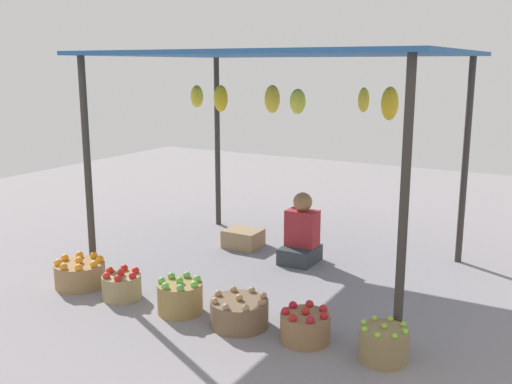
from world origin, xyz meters
name	(u,v)px	position (x,y,z in m)	size (l,w,h in m)	color
ground_plane	(283,269)	(0.00, 0.00, 0.00)	(14.00, 14.00, 0.00)	gray
market_stall_structure	(285,69)	(0.00, 0.00, 2.10)	(3.47, 2.64, 2.26)	#38332D
vendor_person	(301,236)	(0.07, 0.31, 0.30)	(0.36, 0.44, 0.78)	#33393E
basket_oranges	(80,274)	(-1.51, -1.43, 0.13)	(0.49, 0.49, 0.30)	#98754C
basket_red_tomatoes	(122,286)	(-0.94, -1.46, 0.12)	(0.36, 0.36, 0.29)	#978559
basket_green_apples	(180,297)	(-0.27, -1.45, 0.14)	(0.40, 0.40, 0.33)	olive
basket_potatoes	(239,312)	(0.32, -1.43, 0.12)	(0.49, 0.49, 0.28)	brown
basket_red_apples	(305,326)	(0.92, -1.41, 0.12)	(0.40, 0.40, 0.28)	olive
basket_limes	(383,344)	(1.55, -1.41, 0.13)	(0.36, 0.36, 0.29)	olive
wooden_crate_near_vendor	(243,238)	(-0.76, 0.45, 0.11)	(0.42, 0.34, 0.21)	#9A7F58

